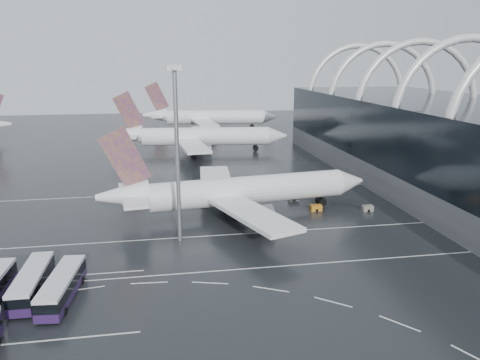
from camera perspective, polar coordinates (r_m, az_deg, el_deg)
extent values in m
plane|color=black|center=(70.57, -3.36, -10.35)|extent=(420.00, 420.00, 0.00)
torus|color=silver|center=(112.92, 25.55, 7.18)|extent=(33.80, 1.80, 33.80)
torus|color=silver|center=(128.83, 20.72, 8.39)|extent=(33.80, 1.80, 33.80)
torus|color=silver|center=(145.48, 16.95, 9.28)|extent=(33.80, 1.80, 33.80)
torus|color=silver|center=(162.64, 13.95, 9.97)|extent=(33.80, 1.80, 33.80)
cube|color=silver|center=(68.77, -3.17, -11.04)|extent=(120.00, 0.25, 0.01)
cube|color=silver|center=(81.56, -4.33, -6.84)|extent=(120.00, 0.25, 0.01)
cube|color=silver|center=(108.05, -5.78, -1.50)|extent=(120.00, 0.25, 0.01)
cube|color=silver|center=(58.68, -26.52, -17.49)|extent=(28.00, 0.25, 0.01)
cube|color=silver|center=(72.29, -22.99, -10.92)|extent=(28.00, 0.25, 0.01)
cylinder|color=white|center=(91.82, 1.10, -1.22)|extent=(39.45, 10.47, 5.43)
cone|color=white|center=(100.89, 13.24, -0.16)|extent=(6.27, 6.11, 5.43)
cone|color=white|center=(87.29, -14.18, -1.86)|extent=(9.98, 6.60, 5.43)
cube|color=#531A6F|center=(85.70, -13.84, 2.63)|extent=(9.01, 1.73, 11.50)
cube|color=white|center=(87.39, -12.95, -1.77)|extent=(6.37, 17.25, 0.47)
cube|color=white|center=(80.24, 1.19, -3.97)|extent=(13.98, 24.24, 0.75)
cube|color=white|center=(101.80, -2.98, 0.01)|extent=(8.38, 23.84, 0.75)
cylinder|color=slate|center=(84.58, 2.29, -4.21)|extent=(5.52, 3.82, 3.18)
cylinder|color=slate|center=(99.90, -0.94, -1.25)|extent=(5.52, 3.82, 3.18)
cube|color=black|center=(91.85, -1.13, -3.65)|extent=(11.91, 7.40, 2.06)
cylinder|color=white|center=(154.25, -4.19, 5.33)|extent=(41.39, 10.29, 5.90)
cone|color=white|center=(155.79, 4.55, 5.41)|extent=(6.70, 6.52, 5.90)
cone|color=white|center=(156.48, -13.64, 5.47)|extent=(10.74, 6.96, 5.90)
cube|color=#531A6F|center=(155.35, -13.44, 8.22)|extent=(9.80, 1.66, 12.50)
cube|color=white|center=(156.14, -12.91, 5.49)|extent=(6.53, 18.69, 0.51)
cube|color=white|center=(141.93, -5.87, 4.24)|extent=(9.65, 26.01, 0.81)
cube|color=white|center=(166.99, -5.55, 5.79)|extent=(14.70, 26.37, 0.81)
cylinder|color=slate|center=(145.67, -4.60, 3.80)|extent=(5.93, 4.04, 3.46)
cylinder|color=slate|center=(163.69, -4.50, 4.99)|extent=(5.93, 4.04, 3.46)
cube|color=black|center=(155.05, -5.66, 3.82)|extent=(12.83, 7.79, 2.24)
cylinder|color=white|center=(204.78, -3.09, 7.65)|extent=(41.30, 11.15, 6.10)
cone|color=white|center=(205.94, 3.55, 7.69)|extent=(7.02, 6.84, 6.10)
cone|color=white|center=(206.46, -10.30, 7.79)|extent=(11.19, 7.36, 6.10)
cube|color=#531A6F|center=(205.60, -10.11, 9.95)|extent=(10.12, 1.89, 12.92)
cube|color=white|center=(206.20, -9.72, 7.81)|extent=(7.06, 19.36, 0.53)
cube|color=white|center=(191.90, -4.38, 6.98)|extent=(9.54, 26.80, 0.84)
cube|color=white|center=(217.97, -4.18, 7.88)|extent=(15.58, 27.23, 0.84)
cylinder|color=slate|center=(195.73, -3.41, 6.59)|extent=(6.18, 4.27, 3.57)
cylinder|color=slate|center=(214.48, -3.35, 7.28)|extent=(6.18, 4.27, 3.57)
cube|color=black|center=(205.39, -4.25, 6.47)|extent=(13.35, 8.25, 2.31)
cylinder|color=black|center=(70.68, -26.06, -11.39)|extent=(0.42, 1.07, 1.05)
cube|color=#291645|center=(67.71, -23.94, -11.94)|extent=(3.01, 13.07, 1.10)
cube|color=black|center=(67.20, -24.05, -11.02)|extent=(3.06, 12.80, 1.30)
cube|color=silver|center=(66.85, -24.13, -10.33)|extent=(3.01, 13.07, 0.45)
cylinder|color=black|center=(63.93, -23.58, -13.91)|extent=(0.36, 1.01, 1.00)
cylinder|color=black|center=(64.69, -26.05, -13.85)|extent=(0.36, 1.01, 1.00)
cylinder|color=black|center=(71.19, -21.99, -10.78)|extent=(0.36, 1.01, 1.00)
cylinder|color=black|center=(71.88, -24.20, -10.76)|extent=(0.36, 1.01, 1.00)
cube|color=#291645|center=(65.17, -20.81, -12.68)|extent=(4.13, 13.18, 1.10)
cube|color=black|center=(64.65, -20.91, -11.73)|extent=(4.16, 12.93, 1.30)
cube|color=silver|center=(64.28, -20.98, -11.03)|extent=(4.13, 13.18, 0.45)
cylinder|color=black|center=(61.46, -20.59, -14.80)|extent=(0.44, 1.03, 1.00)
cylinder|color=black|center=(62.29, -23.12, -14.64)|extent=(0.44, 1.03, 1.00)
cylinder|color=black|center=(68.54, -18.68, -11.47)|extent=(0.44, 1.03, 1.00)
cylinder|color=black|center=(69.29, -20.95, -11.39)|extent=(0.44, 1.03, 1.00)
cylinder|color=gray|center=(76.27, -7.65, 2.59)|extent=(0.70, 0.70, 28.13)
cube|color=gray|center=(74.68, -8.03, 13.44)|extent=(2.21, 2.21, 0.80)
cube|color=silver|center=(74.68, -8.02, 13.21)|extent=(2.01, 2.01, 0.40)
cube|color=#C07519|center=(95.61, 9.25, -3.37)|extent=(2.26, 1.33, 1.23)
cube|color=slate|center=(101.99, 6.55, -2.15)|extent=(2.18, 1.29, 1.19)
cube|color=#C07519|center=(93.00, 2.44, -3.71)|extent=(2.20, 1.30, 1.20)
cube|color=slate|center=(97.66, 15.29, -3.34)|extent=(2.14, 1.27, 1.17)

